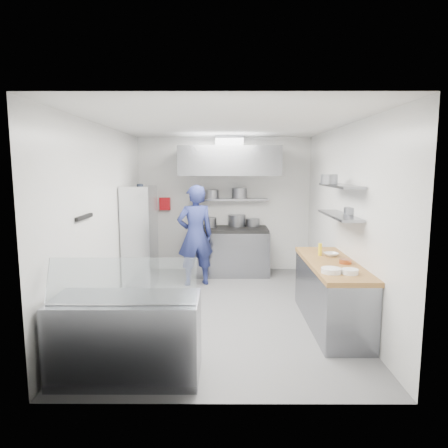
{
  "coord_description": "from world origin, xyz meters",
  "views": [
    {
      "loc": [
        0.02,
        -5.93,
        2.17
      ],
      "look_at": [
        0.0,
        0.6,
        1.25
      ],
      "focal_mm": 32.0,
      "sensor_mm": 36.0,
      "label": 1
    }
  ],
  "objects_px": {
    "gas_range": "(229,252)",
    "display_case": "(127,338)",
    "chef": "(195,235)",
    "wire_rack": "(140,237)"
  },
  "relations": [
    {
      "from": "wire_rack",
      "to": "display_case",
      "type": "bearing_deg",
      "value": -80.68
    },
    {
      "from": "gas_range",
      "to": "display_case",
      "type": "xyz_separation_m",
      "value": [
        -1.1,
        -4.1,
        -0.03
      ]
    },
    {
      "from": "wire_rack",
      "to": "display_case",
      "type": "distance_m",
      "value": 3.31
    },
    {
      "from": "gas_range",
      "to": "wire_rack",
      "type": "bearing_deg",
      "value": -151.92
    },
    {
      "from": "gas_range",
      "to": "display_case",
      "type": "distance_m",
      "value": 4.25
    },
    {
      "from": "chef",
      "to": "wire_rack",
      "type": "distance_m",
      "value": 1.0
    },
    {
      "from": "chef",
      "to": "display_case",
      "type": "bearing_deg",
      "value": 63.91
    },
    {
      "from": "chef",
      "to": "display_case",
      "type": "height_order",
      "value": "chef"
    },
    {
      "from": "display_case",
      "to": "wire_rack",
      "type": "bearing_deg",
      "value": 99.32
    },
    {
      "from": "display_case",
      "to": "gas_range",
      "type": "bearing_deg",
      "value": 74.98
    }
  ]
}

